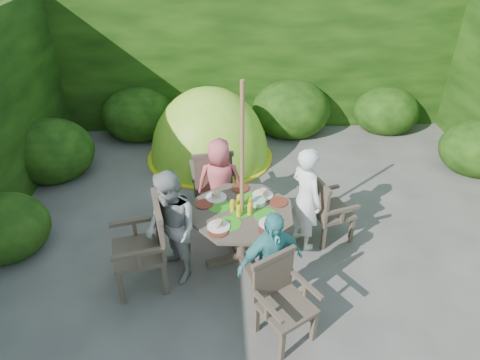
{
  "coord_description": "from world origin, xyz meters",
  "views": [
    {
      "loc": [
        -0.73,
        -3.97,
        3.52
      ],
      "look_at": [
        -0.51,
        0.28,
        0.85
      ],
      "focal_mm": 32.0,
      "sensor_mm": 36.0,
      "label": 1
    }
  ],
  "objects_px": {
    "child_front": "(271,264)",
    "patio_table": "(242,218)",
    "garden_chair_right": "(326,208)",
    "parasol_pole": "(242,180)",
    "child_right": "(306,199)",
    "child_back": "(220,182)",
    "child_left": "(172,229)",
    "garden_chair_left": "(146,245)",
    "dome_tent": "(210,157)",
    "garden_chair_back": "(212,178)",
    "garden_chair_front": "(281,298)"
  },
  "relations": [
    {
      "from": "child_right",
      "to": "child_back",
      "type": "height_order",
      "value": "child_right"
    },
    {
      "from": "garden_chair_left",
      "to": "garden_chair_back",
      "type": "height_order",
      "value": "garden_chair_left"
    },
    {
      "from": "child_right",
      "to": "dome_tent",
      "type": "height_order",
      "value": "child_right"
    },
    {
      "from": "garden_chair_back",
      "to": "child_left",
      "type": "height_order",
      "value": "child_left"
    },
    {
      "from": "garden_chair_back",
      "to": "dome_tent",
      "type": "relative_size",
      "value": 0.37
    },
    {
      "from": "child_front",
      "to": "dome_tent",
      "type": "relative_size",
      "value": 0.5
    },
    {
      "from": "garden_chair_back",
      "to": "dome_tent",
      "type": "xyz_separation_m",
      "value": [
        -0.06,
        1.46,
        -0.48
      ]
    },
    {
      "from": "garden_chair_right",
      "to": "child_right",
      "type": "distance_m",
      "value": 0.37
    },
    {
      "from": "child_right",
      "to": "garden_chair_front",
      "type": "bearing_deg",
      "value": 132.83
    },
    {
      "from": "child_front",
      "to": "patio_table",
      "type": "bearing_deg",
      "value": 85.91
    },
    {
      "from": "garden_chair_front",
      "to": "dome_tent",
      "type": "height_order",
      "value": "dome_tent"
    },
    {
      "from": "child_left",
      "to": "garden_chair_left",
      "type": "bearing_deg",
      "value": -103.45
    },
    {
      "from": "patio_table",
      "to": "parasol_pole",
      "type": "xyz_separation_m",
      "value": [
        -0.0,
        -0.0,
        0.51
      ]
    },
    {
      "from": "dome_tent",
      "to": "child_right",
      "type": "bearing_deg",
      "value": -46.99
    },
    {
      "from": "patio_table",
      "to": "child_back",
      "type": "distance_m",
      "value": 0.8
    },
    {
      "from": "parasol_pole",
      "to": "child_left",
      "type": "distance_m",
      "value": 0.91
    },
    {
      "from": "child_left",
      "to": "child_front",
      "type": "height_order",
      "value": "child_left"
    },
    {
      "from": "patio_table",
      "to": "garden_chair_left",
      "type": "bearing_deg",
      "value": -162.31
    },
    {
      "from": "garden_chair_right",
      "to": "parasol_pole",
      "type": "bearing_deg",
      "value": 89.97
    },
    {
      "from": "garden_chair_front",
      "to": "child_front",
      "type": "bearing_deg",
      "value": 72.66
    },
    {
      "from": "garden_chair_front",
      "to": "dome_tent",
      "type": "distance_m",
      "value": 3.67
    },
    {
      "from": "parasol_pole",
      "to": "dome_tent",
      "type": "bearing_deg",
      "value": 99.01
    },
    {
      "from": "child_left",
      "to": "dome_tent",
      "type": "distance_m",
      "value": 2.85
    },
    {
      "from": "garden_chair_right",
      "to": "child_back",
      "type": "xyz_separation_m",
      "value": [
        -1.29,
        0.43,
        0.14
      ]
    },
    {
      "from": "garden_chair_front",
      "to": "garden_chair_back",
      "type": "bearing_deg",
      "value": 75.88
    },
    {
      "from": "parasol_pole",
      "to": "child_right",
      "type": "distance_m",
      "value": 0.91
    },
    {
      "from": "garden_chair_right",
      "to": "child_front",
      "type": "relative_size",
      "value": 0.71
    },
    {
      "from": "garden_chair_left",
      "to": "garden_chair_front",
      "type": "relative_size",
      "value": 1.19
    },
    {
      "from": "patio_table",
      "to": "child_right",
      "type": "height_order",
      "value": "child_right"
    },
    {
      "from": "garden_chair_back",
      "to": "child_front",
      "type": "xyz_separation_m",
      "value": [
        0.58,
        -1.81,
        0.12
      ]
    },
    {
      "from": "child_right",
      "to": "dome_tent",
      "type": "distance_m",
      "value": 2.64
    },
    {
      "from": "garden_chair_back",
      "to": "child_right",
      "type": "relative_size",
      "value": 0.68
    },
    {
      "from": "parasol_pole",
      "to": "child_right",
      "type": "xyz_separation_m",
      "value": [
        0.76,
        0.24,
        -0.44
      ]
    },
    {
      "from": "patio_table",
      "to": "garden_chair_back",
      "type": "distance_m",
      "value": 1.11
    },
    {
      "from": "garden_chair_left",
      "to": "child_left",
      "type": "relative_size",
      "value": 0.75
    },
    {
      "from": "child_left",
      "to": "child_back",
      "type": "distance_m",
      "value": 1.13
    },
    {
      "from": "patio_table",
      "to": "child_right",
      "type": "bearing_deg",
      "value": 17.26
    },
    {
      "from": "garden_chair_back",
      "to": "child_front",
      "type": "distance_m",
      "value": 1.9
    },
    {
      "from": "garden_chair_left",
      "to": "garden_chair_back",
      "type": "relative_size",
      "value": 1.1
    },
    {
      "from": "parasol_pole",
      "to": "child_left",
      "type": "height_order",
      "value": "parasol_pole"
    },
    {
      "from": "garden_chair_right",
      "to": "garden_chair_left",
      "type": "xyz_separation_m",
      "value": [
        -2.09,
        -0.66,
        0.08
      ]
    },
    {
      "from": "child_back",
      "to": "dome_tent",
      "type": "bearing_deg",
      "value": -83.55
    },
    {
      "from": "patio_table",
      "to": "child_left",
      "type": "height_order",
      "value": "child_left"
    },
    {
      "from": "patio_table",
      "to": "dome_tent",
      "type": "xyz_separation_m",
      "value": [
        -0.4,
        2.51,
        -0.59
      ]
    },
    {
      "from": "garden_chair_left",
      "to": "garden_chair_back",
      "type": "xyz_separation_m",
      "value": [
        0.7,
        1.38,
        -0.05
      ]
    },
    {
      "from": "parasol_pole",
      "to": "garden_chair_left",
      "type": "bearing_deg",
      "value": -162.36
    },
    {
      "from": "parasol_pole",
      "to": "garden_chair_left",
      "type": "relative_size",
      "value": 2.2
    },
    {
      "from": "parasol_pole",
      "to": "patio_table",
      "type": "bearing_deg",
      "value": 30.13
    },
    {
      "from": "parasol_pole",
      "to": "garden_chair_right",
      "type": "xyz_separation_m",
      "value": [
        1.05,
        0.33,
        -0.65
      ]
    },
    {
      "from": "garden_chair_left",
      "to": "child_right",
      "type": "relative_size",
      "value": 0.75
    }
  ]
}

